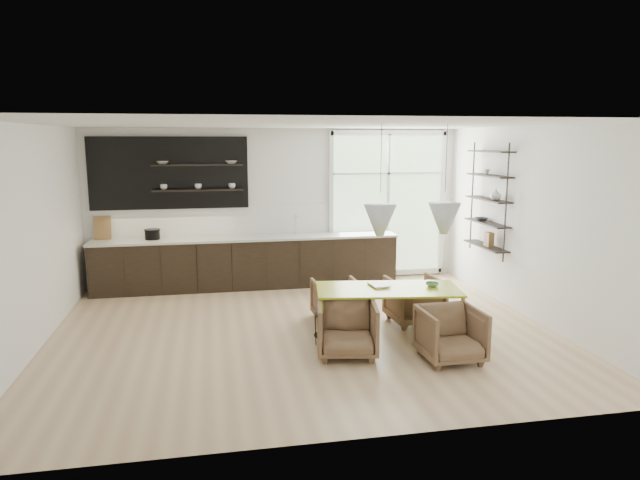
{
  "coord_description": "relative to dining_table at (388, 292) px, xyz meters",
  "views": [
    {
      "loc": [
        -1.24,
        -7.66,
        2.71
      ],
      "look_at": [
        0.35,
        0.6,
        1.21
      ],
      "focal_mm": 32.0,
      "sensor_mm": 36.0,
      "label": 1
    }
  ],
  "objects": [
    {
      "name": "right_shelving",
      "position": [
        2.27,
        1.63,
        0.99
      ],
      "size": [
        0.26,
        1.22,
        1.9
      ],
      "color": "black",
      "rests_on": "ground"
    },
    {
      "name": "dining_table",
      "position": [
        0.0,
        0.0,
        0.0
      ],
      "size": [
        2.04,
        1.15,
        0.71
      ],
      "rotation": [
        0.0,
        0.0,
        -0.15
      ],
      "color": "#A4B21E",
      "rests_on": "ground"
    },
    {
      "name": "kitchen_run",
      "position": [
        -1.79,
        3.15,
        -0.06
      ],
      "size": [
        5.54,
        0.69,
        2.75
      ],
      "color": "black",
      "rests_on": "ground"
    },
    {
      "name": "wire_stool",
      "position": [
        -0.87,
        -0.06,
        -0.39
      ],
      "size": [
        0.33,
        0.33,
        0.42
      ],
      "rotation": [
        0.0,
        0.0,
        0.04
      ],
      "color": "black",
      "rests_on": "ground"
    },
    {
      "name": "armchair_back_left",
      "position": [
        -0.52,
        0.9,
        -0.35
      ],
      "size": [
        0.69,
        0.71,
        0.62
      ],
      "primitive_type": "imported",
      "rotation": [
        0.0,
        0.0,
        3.17
      ],
      "color": "brown",
      "rests_on": "ground"
    },
    {
      "name": "table_book",
      "position": [
        -0.21,
        0.13,
        0.06
      ],
      "size": [
        0.26,
        0.34,
        0.03
      ],
      "primitive_type": "imported",
      "rotation": [
        0.0,
        0.0,
        0.1
      ],
      "color": "white",
      "rests_on": "dining_table"
    },
    {
      "name": "armchair_back_right",
      "position": [
        0.59,
        0.57,
        -0.31
      ],
      "size": [
        0.79,
        0.81,
        0.69
      ],
      "primitive_type": "imported",
      "rotation": [
        0.0,
        0.0,
        3.21
      ],
      "color": "brown",
      "rests_on": "ground"
    },
    {
      "name": "room",
      "position": [
        -0.51,
        1.56,
        0.8
      ],
      "size": [
        7.02,
        6.01,
        2.91
      ],
      "color": "#D5B68B",
      "rests_on": "ground"
    },
    {
      "name": "armchair_front_left",
      "position": [
        -0.7,
        -0.51,
        -0.31
      ],
      "size": [
        0.86,
        0.88,
        0.7
      ],
      "primitive_type": "imported",
      "rotation": [
        0.0,
        0.0,
        -0.17
      ],
      "color": "brown",
      "rests_on": "ground"
    },
    {
      "name": "armchair_front_right",
      "position": [
        0.52,
        -0.93,
        -0.32
      ],
      "size": [
        0.73,
        0.75,
        0.67
      ],
      "primitive_type": "imported",
      "rotation": [
        0.0,
        0.0,
        0.02
      ],
      "color": "brown",
      "rests_on": "ground"
    },
    {
      "name": "table_bowl",
      "position": [
        0.63,
        -0.02,
        0.08
      ],
      "size": [
        0.24,
        0.24,
        0.06
      ],
      "primitive_type": "imported",
      "rotation": [
        0.0,
        0.0,
        -0.46
      ],
      "color": "#558957",
      "rests_on": "dining_table"
    }
  ]
}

